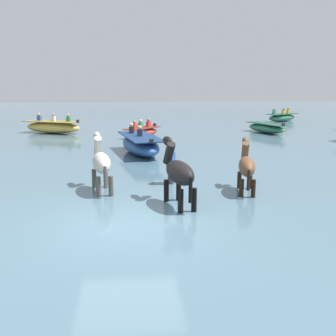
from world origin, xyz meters
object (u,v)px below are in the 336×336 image
at_px(horse_lead_black, 179,174).
at_px(horse_flank_bay, 247,167).
at_px(boat_near_starboard, 142,132).
at_px(boat_distant_east, 140,145).
at_px(boat_near_port, 53,127).
at_px(person_onlooker_right, 171,170).
at_px(boat_distant_west, 266,128).
at_px(boat_far_inshore, 282,117).
at_px(horse_trailing_pinto, 101,164).

relative_size(horse_lead_black, horse_flank_bay, 1.10).
relative_size(boat_near_starboard, boat_distant_east, 0.61).
bearing_deg(horse_lead_black, horse_flank_bay, 27.22).
height_order(boat_near_port, person_onlooker_right, boat_near_port).
bearing_deg(boat_distant_west, boat_far_inshore, 61.71).
height_order(boat_far_inshore, boat_distant_west, boat_far_inshore).
distance_m(boat_near_starboard, boat_distant_west, 8.06).
bearing_deg(horse_trailing_pinto, horse_flank_bay, -7.05).
bearing_deg(horse_trailing_pinto, boat_far_inshore, 56.20).
bearing_deg(person_onlooker_right, boat_distant_east, 98.05).
bearing_deg(horse_trailing_pinto, boat_distant_east, 77.73).
distance_m(horse_lead_black, person_onlooker_right, 2.34).
relative_size(boat_near_starboard, boat_far_inshore, 0.85).
height_order(horse_lead_black, boat_distant_east, horse_lead_black).
bearing_deg(boat_distant_east, horse_lead_black, -84.67).
height_order(horse_lead_black, boat_near_starboard, horse_lead_black).
height_order(horse_trailing_pinto, person_onlooker_right, horse_trailing_pinto).
xyz_separation_m(horse_flank_bay, boat_far_inshore, (9.22, 20.63, -0.42)).
relative_size(boat_near_port, person_onlooker_right, 2.45).
relative_size(horse_lead_black, person_onlooker_right, 1.31).
xyz_separation_m(boat_far_inshore, boat_distant_west, (-3.85, -7.15, -0.02)).
distance_m(horse_lead_black, boat_near_starboard, 13.28).
height_order(horse_trailing_pinto, boat_far_inshore, horse_trailing_pinto).
bearing_deg(boat_near_starboard, boat_distant_east, -93.27).
bearing_deg(boat_far_inshore, horse_lead_black, -117.61).
bearing_deg(boat_near_starboard, horse_trailing_pinto, -98.15).
bearing_deg(boat_far_inshore, horse_flank_bay, -114.07).
distance_m(boat_near_port, boat_distant_east, 9.49).
relative_size(horse_flank_bay, boat_near_starboard, 0.74).
height_order(horse_flank_bay, person_onlooker_right, horse_flank_bay).
relative_size(horse_flank_bay, boat_distant_east, 0.45).
distance_m(horse_flank_bay, boat_near_starboard, 12.43).
bearing_deg(person_onlooker_right, boat_near_starboard, 92.50).
bearing_deg(person_onlooker_right, boat_distant_west, 58.71).
bearing_deg(person_onlooker_right, horse_lead_black, -91.32).
relative_size(boat_near_starboard, boat_distant_west, 0.80).
bearing_deg(boat_distant_east, boat_near_port, 123.58).
bearing_deg(boat_near_port, horse_trailing_pinto, -74.60).
height_order(boat_near_port, boat_distant_east, boat_distant_east).
bearing_deg(boat_far_inshore, person_onlooker_right, -120.21).
height_order(boat_near_starboard, person_onlooker_right, person_onlooker_right).
relative_size(horse_lead_black, boat_near_starboard, 0.81).
relative_size(horse_trailing_pinto, boat_distant_west, 0.64).
bearing_deg(horse_trailing_pinto, person_onlooker_right, 17.35).
xyz_separation_m(boat_distant_east, boat_distant_west, (8.25, 6.72, -0.10)).
xyz_separation_m(boat_far_inshore, person_onlooker_right, (-11.32, -19.43, 0.13)).
height_order(horse_lead_black, horse_trailing_pinto, horse_lead_black).
bearing_deg(person_onlooker_right, boat_near_port, 114.14).
relative_size(horse_flank_bay, boat_distant_west, 0.59).
distance_m(boat_near_port, boat_near_starboard, 6.10).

